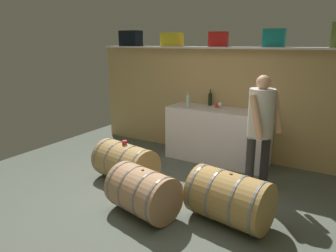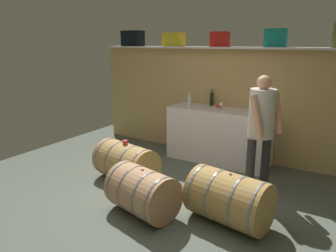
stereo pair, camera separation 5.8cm
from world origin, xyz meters
The scene contains 17 objects.
ground_plane centered at (0.00, 0.64, -0.01)m, with size 6.36×8.32×0.02m, color #535A4F.
back_wall_panel centered at (0.00, 2.56, 0.98)m, with size 5.16×0.10×1.96m, color tan.
high_shelf_board centered at (0.00, 2.41, 1.97)m, with size 4.75×0.40×0.03m, color silver.
toolcase_black centered at (-1.87, 2.41, 2.14)m, with size 0.42×0.26×0.30m, color black.
toolcase_yellow centered at (-0.92, 2.41, 2.11)m, with size 0.37×0.23×0.25m, color yellow.
toolcase_red centered at (0.00, 2.41, 2.11)m, with size 0.29×0.23×0.25m, color red.
toolcase_teal centered at (0.93, 2.41, 2.13)m, with size 0.32×0.20×0.28m, color #137C78.
work_cabinet centered at (0.15, 2.19, 0.47)m, with size 1.78×0.63×0.95m, color white.
wine_bottle_dark centered at (-0.11, 2.41, 1.07)m, with size 0.07×0.07×0.29m.
wine_bottle_clear centered at (-0.36, 2.01, 1.07)m, with size 0.07×0.07×0.28m.
wine_glass centered at (0.17, 2.17, 1.03)m, with size 0.07×0.07×0.13m.
red_funnel centered at (0.07, 2.32, 1.00)m, with size 0.11×0.11×0.12m, color red.
wine_barrel_near centered at (-0.72, 0.66, 0.29)m, with size 1.04×0.75×0.60m.
wine_barrel_far centered at (1.04, 0.37, 0.31)m, with size 1.00×0.74×0.62m.
wine_barrel_flank centered at (0.07, 0.01, 0.29)m, with size 0.93×0.74×0.59m.
tasting_cup centered at (-0.72, 0.66, 0.62)m, with size 0.07×0.07×0.06m, color red.
winemaker_pouring centered at (1.08, 1.38, 1.01)m, with size 0.47×0.54×1.64m.
Camera 1 is at (2.12, -2.87, 2.06)m, focal length 33.88 mm.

